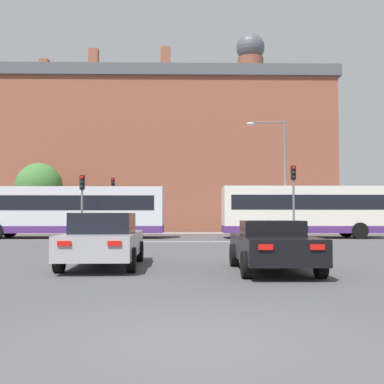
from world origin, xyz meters
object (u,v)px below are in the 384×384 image
(bus_crossing_lead, at_px, (303,210))
(pedestrian_waiting, at_px, (104,221))
(traffic_light_far_right, at_px, (264,202))
(car_roadster_right, at_px, (273,246))
(pedestrian_walking_east, at_px, (84,221))
(car_saloon_left, at_px, (104,239))
(traffic_light_far_left, at_px, (113,196))
(pedestrian_walking_west, at_px, (144,220))
(street_lamp_junction, at_px, (278,165))
(traffic_light_near_right, at_px, (294,190))
(bus_crossing_trailing, at_px, (64,211))
(traffic_light_near_left, at_px, (82,196))

(bus_crossing_lead, distance_m, pedestrian_waiting, 15.86)
(traffic_light_far_right, bearing_deg, car_roadster_right, -99.05)
(traffic_light_far_right, relative_size, pedestrian_walking_east, 2.23)
(car_roadster_right, bearing_deg, pedestrian_walking_east, 111.40)
(pedestrian_waiting, relative_size, pedestrian_walking_east, 0.99)
(car_saloon_left, distance_m, bus_crossing_lead, 19.22)
(car_roadster_right, bearing_deg, car_saloon_left, 164.41)
(car_roadster_right, xyz_separation_m, traffic_light_far_left, (-7.87, 25.23, 2.25))
(bus_crossing_lead, relative_size, traffic_light_far_left, 2.33)
(pedestrian_waiting, bearing_deg, car_saloon_left, -41.39)
(traffic_light_far_left, xyz_separation_m, traffic_light_far_right, (11.93, 0.28, -0.43))
(traffic_light_far_left, relative_size, pedestrian_waiting, 2.68)
(bus_crossing_lead, bearing_deg, pedestrian_walking_west, 49.79)
(car_roadster_right, height_order, pedestrian_waiting, pedestrian_waiting)
(pedestrian_waiting, height_order, pedestrian_walking_east, pedestrian_walking_east)
(traffic_light_far_left, height_order, street_lamp_junction, street_lamp_junction)
(street_lamp_junction, bearing_deg, pedestrian_walking_west, 135.73)
(traffic_light_near_right, relative_size, traffic_light_far_right, 1.16)
(bus_crossing_trailing, relative_size, traffic_light_far_left, 2.85)
(street_lamp_junction, height_order, pedestrian_walking_west, street_lamp_junction)
(traffic_light_near_left, xyz_separation_m, pedestrian_waiting, (-0.62, 11.09, -1.55))
(bus_crossing_lead, relative_size, pedestrian_walking_east, 6.17)
(traffic_light_far_left, xyz_separation_m, traffic_light_near_left, (-0.12, -10.82, -0.43))
(traffic_light_far_right, xyz_separation_m, pedestrian_walking_east, (-14.35, 0.52, -1.54))
(car_roadster_right, bearing_deg, traffic_light_near_right, 74.80)
(traffic_light_near_left, bearing_deg, street_lamp_junction, 16.46)
(car_saloon_left, distance_m, pedestrian_walking_east, 25.41)
(bus_crossing_trailing, xyz_separation_m, pedestrian_walking_west, (4.24, 8.95, -0.69))
(street_lamp_junction, relative_size, pedestrian_walking_west, 4.30)
(car_roadster_right, relative_size, traffic_light_far_right, 1.17)
(car_saloon_left, relative_size, pedestrian_waiting, 2.90)
(traffic_light_far_left, xyz_separation_m, street_lamp_junction, (11.57, -7.37, 1.68))
(car_roadster_right, relative_size, pedestrian_walking_east, 2.60)
(traffic_light_far_right, relative_size, pedestrian_walking_west, 2.11)
(pedestrian_waiting, bearing_deg, traffic_light_near_left, -47.62)
(traffic_light_near_left, xyz_separation_m, pedestrian_walking_east, (-2.31, 11.62, -1.54))
(bus_crossing_lead, relative_size, bus_crossing_trailing, 0.82)
(traffic_light_near_left, height_order, pedestrian_waiting, traffic_light_near_left)
(bus_crossing_lead, relative_size, traffic_light_near_right, 2.39)
(traffic_light_near_left, bearing_deg, traffic_light_far_right, 42.66)
(pedestrian_waiting, xyz_separation_m, pedestrian_walking_east, (-1.69, 0.53, 0.01))
(traffic_light_far_right, distance_m, pedestrian_walking_east, 14.45)
(pedestrian_waiting, bearing_deg, street_lamp_junction, 7.35)
(traffic_light_far_left, distance_m, street_lamp_junction, 13.82)
(car_saloon_left, distance_m, car_roadster_right, 4.75)
(bus_crossing_lead, bearing_deg, car_saloon_left, 149.29)
(traffic_light_far_left, bearing_deg, pedestrian_walking_east, 161.74)
(traffic_light_far_left, distance_m, traffic_light_far_right, 11.94)
(traffic_light_near_right, distance_m, traffic_light_near_left, 11.89)
(traffic_light_far_left, bearing_deg, pedestrian_walking_west, 36.55)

